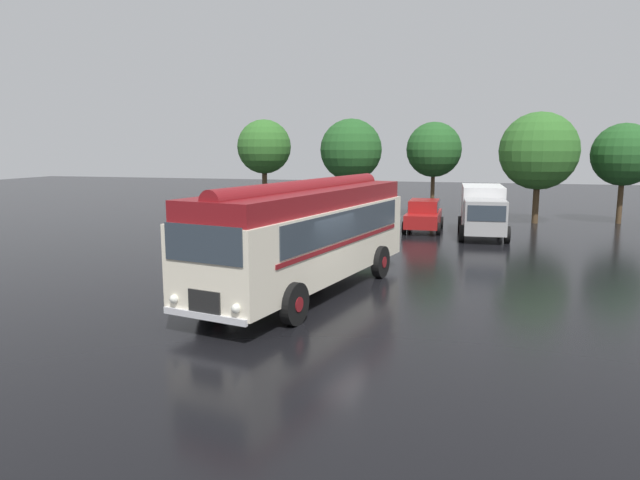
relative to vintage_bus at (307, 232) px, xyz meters
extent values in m
plane|color=black|center=(0.70, -0.93, -1.89)|extent=(120.00, 120.00, 0.00)
cube|color=silver|center=(0.00, 0.01, -0.29)|extent=(4.52, 10.30, 2.10)
cube|color=maroon|center=(0.00, 0.01, 1.04)|extent=(4.28, 10.06, 0.56)
cylinder|color=maroon|center=(0.00, 0.01, 1.30)|extent=(2.56, 9.42, 0.60)
cube|color=#2D3842|center=(1.30, 0.04, 0.28)|extent=(1.69, 7.83, 0.84)
cube|color=#2D3842|center=(-1.17, 0.57, 0.28)|extent=(1.69, 7.83, 0.84)
cube|color=maroon|center=(1.28, -0.06, -0.26)|extent=(1.73, 8.03, 0.12)
cube|color=maroon|center=(-1.19, 0.47, -0.26)|extent=(1.73, 8.03, 0.12)
cube|color=#2D3842|center=(-1.04, -4.89, 0.38)|extent=(2.16, 0.49, 0.88)
cube|color=black|center=(-1.04, -4.90, -0.99)|extent=(0.89, 0.25, 0.56)
cube|color=silver|center=(-1.04, -4.92, -1.32)|extent=(2.34, 0.59, 0.16)
sphere|color=white|center=(-0.16, -5.10, -1.02)|extent=(0.22, 0.22, 0.22)
sphere|color=white|center=(-1.92, -4.72, -1.02)|extent=(0.22, 0.22, 0.22)
cylinder|color=black|center=(0.63, -3.29, -1.34)|extent=(0.50, 1.13, 1.10)
cylinder|color=maroon|center=(0.63, -3.29, -1.34)|extent=(0.39, 0.44, 0.39)
cylinder|color=black|center=(-1.91, -2.75, -1.34)|extent=(0.50, 1.13, 1.10)
cylinder|color=maroon|center=(-1.91, -2.75, -1.34)|extent=(0.39, 0.44, 0.39)
cylinder|color=black|center=(1.88, 2.58, -1.34)|extent=(0.50, 1.13, 1.10)
cylinder|color=maroon|center=(1.88, 2.58, -1.34)|extent=(0.39, 0.44, 0.39)
cylinder|color=black|center=(-0.67, 3.12, -1.34)|extent=(0.50, 1.13, 1.10)
cylinder|color=maroon|center=(-0.67, 3.12, -1.34)|extent=(0.39, 0.44, 0.39)
cube|color=#B7BABF|center=(-0.66, 13.24, -1.22)|extent=(2.14, 4.36, 0.70)
cube|color=#B7BABF|center=(-0.64, 13.39, -0.55)|extent=(1.72, 2.33, 0.64)
cube|color=#2D3842|center=(0.11, 13.31, -0.55)|extent=(0.23, 1.92, 0.50)
cube|color=#2D3842|center=(-1.40, 13.47, -0.55)|extent=(0.23, 1.92, 0.50)
cylinder|color=black|center=(0.07, 11.85, -1.57)|extent=(0.27, 0.66, 0.64)
cylinder|color=black|center=(-1.68, 12.04, -1.57)|extent=(0.27, 0.66, 0.64)
cylinder|color=black|center=(0.35, 14.44, -1.57)|extent=(0.27, 0.66, 0.64)
cylinder|color=black|center=(-1.40, 14.63, -1.57)|extent=(0.27, 0.66, 0.64)
cube|color=maroon|center=(2.31, 14.26, -1.22)|extent=(1.72, 4.21, 0.70)
cube|color=maroon|center=(2.31, 14.41, -0.55)|extent=(1.51, 2.19, 0.64)
cube|color=#2D3842|center=(3.07, 14.42, -0.55)|extent=(0.04, 1.93, 0.50)
cube|color=#2D3842|center=(1.55, 14.41, -0.55)|extent=(0.04, 1.93, 0.50)
cylinder|color=black|center=(3.20, 12.96, -1.57)|extent=(0.20, 0.64, 0.64)
cylinder|color=black|center=(1.44, 12.95, -1.57)|extent=(0.20, 0.64, 0.64)
cylinder|color=black|center=(3.19, 15.57, -1.57)|extent=(0.20, 0.64, 0.64)
cylinder|color=black|center=(1.43, 15.56, -1.57)|extent=(0.20, 0.64, 0.64)
cube|color=silver|center=(5.30, 14.06, -0.44)|extent=(2.18, 4.03, 2.10)
cube|color=#A4A4A4|center=(5.43, 11.17, -0.69)|extent=(1.98, 1.82, 1.60)
cube|color=#2D3842|center=(5.47, 10.29, -0.41)|extent=(1.70, 0.11, 0.72)
cylinder|color=black|center=(6.47, 11.27, -1.49)|extent=(0.28, 0.81, 0.80)
cylinder|color=black|center=(4.39, 11.18, -1.49)|extent=(0.28, 0.81, 0.80)
cylinder|color=black|center=(6.31, 14.83, -1.49)|extent=(0.28, 0.81, 0.80)
cylinder|color=black|center=(4.23, 14.74, -1.49)|extent=(0.28, 0.81, 0.80)
cylinder|color=#4C3823|center=(-8.64, 19.26, -0.31)|extent=(0.34, 0.34, 3.16)
sphere|color=#336B28|center=(-8.64, 19.26, 2.60)|extent=(3.55, 3.55, 3.55)
sphere|color=#336B28|center=(-8.64, 19.64, 2.65)|extent=(2.05, 2.05, 2.05)
cylinder|color=#4C3823|center=(-2.63, 18.59, -0.47)|extent=(0.39, 0.39, 2.86)
sphere|color=#235623|center=(-2.63, 18.59, 2.40)|extent=(3.84, 3.84, 3.84)
sphere|color=#235623|center=(-2.20, 18.71, 2.55)|extent=(2.77, 2.77, 2.77)
cylinder|color=#4C3823|center=(2.31, 20.37, -0.39)|extent=(0.25, 0.25, 3.02)
sphere|color=#235623|center=(2.31, 20.37, 2.42)|extent=(3.45, 3.45, 3.45)
sphere|color=#235623|center=(2.70, 19.99, 2.66)|extent=(2.13, 2.13, 2.13)
cylinder|color=#4C3823|center=(8.42, 19.18, -0.62)|extent=(0.36, 0.36, 2.55)
sphere|color=#336B28|center=(8.42, 19.18, 2.35)|extent=(4.51, 4.51, 4.51)
sphere|color=#336B28|center=(8.76, 19.05, 2.13)|extent=(2.75, 2.75, 2.75)
cylinder|color=#4C3823|center=(13.19, 20.34, -0.56)|extent=(0.30, 0.30, 2.67)
sphere|color=#235623|center=(13.19, 20.34, 2.14)|extent=(3.63, 3.63, 3.63)
sphere|color=#235623|center=(13.46, 20.68, 2.01)|extent=(2.02, 2.02, 2.02)
camera|label=1|loc=(4.91, -16.54, 2.55)|focal=32.00mm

